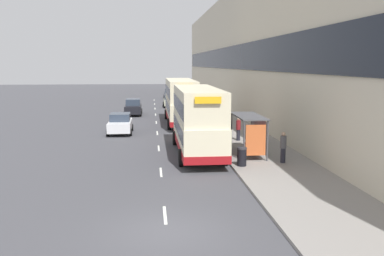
# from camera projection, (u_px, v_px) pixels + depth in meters

# --- Properties ---
(ground_plane) EXTENTS (220.00, 220.00, 0.00)m
(ground_plane) POSITION_uv_depth(u_px,v_px,m) (167.00, 232.00, 14.94)
(ground_plane) COLOR #424247
(pavement) EXTENTS (5.00, 93.00, 0.14)m
(pavement) POSITION_uv_depth(u_px,v_px,m) (207.00, 110.00, 53.44)
(pavement) COLOR gray
(pavement) RESTS_ON ground_plane
(terrace_facade) EXTENTS (3.10, 93.00, 14.54)m
(terrace_facade) POSITION_uv_depth(u_px,v_px,m) (240.00, 52.00, 52.74)
(terrace_facade) COLOR beige
(terrace_facade) RESTS_ON ground_plane
(lane_mark_0) EXTENTS (0.12, 2.00, 0.01)m
(lane_mark_0) POSITION_uv_depth(u_px,v_px,m) (165.00, 215.00, 16.62)
(lane_mark_0) COLOR silver
(lane_mark_0) RESTS_ON ground_plane
(lane_mark_1) EXTENTS (0.12, 2.00, 0.01)m
(lane_mark_1) POSITION_uv_depth(u_px,v_px,m) (161.00, 172.00, 23.16)
(lane_mark_1) COLOR silver
(lane_mark_1) RESTS_ON ground_plane
(lane_mark_2) EXTENTS (0.12, 2.00, 0.01)m
(lane_mark_2) POSITION_uv_depth(u_px,v_px,m) (159.00, 148.00, 29.71)
(lane_mark_2) COLOR silver
(lane_mark_2) RESTS_ON ground_plane
(lane_mark_3) EXTENTS (0.12, 2.00, 0.01)m
(lane_mark_3) POSITION_uv_depth(u_px,v_px,m) (157.00, 133.00, 36.26)
(lane_mark_3) COLOR silver
(lane_mark_3) RESTS_ON ground_plane
(lane_mark_4) EXTENTS (0.12, 2.00, 0.01)m
(lane_mark_4) POSITION_uv_depth(u_px,v_px,m) (156.00, 122.00, 42.81)
(lane_mark_4) COLOR silver
(lane_mark_4) RESTS_ON ground_plane
(lane_mark_5) EXTENTS (0.12, 2.00, 0.01)m
(lane_mark_5) POSITION_uv_depth(u_px,v_px,m) (156.00, 115.00, 49.36)
(lane_mark_5) COLOR silver
(lane_mark_5) RESTS_ON ground_plane
(lane_mark_6) EXTENTS (0.12, 2.00, 0.01)m
(lane_mark_6) POSITION_uv_depth(u_px,v_px,m) (155.00, 109.00, 55.91)
(lane_mark_6) COLOR silver
(lane_mark_6) RESTS_ON ground_plane
(lane_mark_7) EXTENTS (0.12, 2.00, 0.01)m
(lane_mark_7) POSITION_uv_depth(u_px,v_px,m) (155.00, 104.00, 62.46)
(lane_mark_7) COLOR silver
(lane_mark_7) RESTS_ON ground_plane
(lane_mark_8) EXTENTS (0.12, 2.00, 0.01)m
(lane_mark_8) POSITION_uv_depth(u_px,v_px,m) (154.00, 100.00, 69.00)
(lane_mark_8) COLOR silver
(lane_mark_8) RESTS_ON ground_plane
(bus_shelter) EXTENTS (1.60, 4.20, 2.48)m
(bus_shelter) POSITION_uv_depth(u_px,v_px,m) (252.00, 128.00, 26.58)
(bus_shelter) COLOR #4C4C51
(bus_shelter) RESTS_ON ground_plane
(double_decker_bus_near) EXTENTS (2.85, 10.16, 4.30)m
(double_decker_bus_near) POSITION_uv_depth(u_px,v_px,m) (198.00, 119.00, 27.42)
(double_decker_bus_near) COLOR beige
(double_decker_bus_near) RESTS_ON ground_plane
(double_decker_bus_ahead) EXTENTS (2.85, 11.36, 4.30)m
(double_decker_bus_ahead) POSITION_uv_depth(u_px,v_px,m) (181.00, 101.00, 41.41)
(double_decker_bus_ahead) COLOR beige
(double_decker_bus_ahead) RESTS_ON ground_plane
(car_0) EXTENTS (2.05, 4.29, 1.69)m
(car_0) POSITION_uv_depth(u_px,v_px,m) (120.00, 124.00, 35.97)
(car_0) COLOR silver
(car_0) RESTS_ON ground_plane
(car_1) EXTENTS (1.99, 4.56, 1.83)m
(car_1) POSITION_uv_depth(u_px,v_px,m) (133.00, 107.00, 48.90)
(car_1) COLOR black
(car_1) RESTS_ON ground_plane
(car_2) EXTENTS (1.92, 3.87, 1.67)m
(car_2) POSITION_uv_depth(u_px,v_px,m) (170.00, 101.00, 57.88)
(car_2) COLOR #B7B799
(car_2) RESTS_ON ground_plane
(car_3) EXTENTS (1.90, 4.29, 1.72)m
(car_3) POSITION_uv_depth(u_px,v_px,m) (170.00, 94.00, 71.13)
(car_3) COLOR #4C5156
(car_3) RESTS_ON ground_plane
(pedestrian_at_shelter) EXTENTS (0.36, 0.36, 1.80)m
(pedestrian_at_shelter) POSITION_uv_depth(u_px,v_px,m) (283.00, 147.00, 24.67)
(pedestrian_at_shelter) COLOR #23232D
(pedestrian_at_shelter) RESTS_ON ground_plane
(pedestrian_1) EXTENTS (0.32, 0.32, 1.60)m
(pedestrian_1) POSITION_uv_depth(u_px,v_px,m) (265.00, 131.00, 31.14)
(pedestrian_1) COLOR #23232D
(pedestrian_1) RESTS_ON ground_plane
(pedestrian_2) EXTENTS (0.34, 0.34, 1.73)m
(pedestrian_2) POSITION_uv_depth(u_px,v_px,m) (238.00, 129.00, 31.86)
(pedestrian_2) COLOR #23232D
(pedestrian_2) RESTS_ON ground_plane
(litter_bin) EXTENTS (0.55, 0.55, 1.05)m
(litter_bin) POSITION_uv_depth(u_px,v_px,m) (242.00, 157.00, 23.96)
(litter_bin) COLOR black
(litter_bin) RESTS_ON ground_plane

